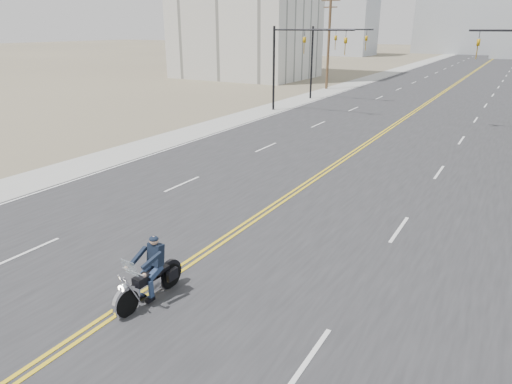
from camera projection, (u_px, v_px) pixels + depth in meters
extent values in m
cube|color=#303033|center=(465.00, 78.00, 65.88)|extent=(20.00, 200.00, 0.01)
cube|color=#A5A5A0|center=(386.00, 74.00, 71.36)|extent=(3.00, 200.00, 0.01)
cylinder|color=black|center=(274.00, 69.00, 39.13)|extent=(0.20, 0.20, 7.00)
cylinder|color=black|center=(313.00, 30.00, 36.37)|extent=(7.00, 0.14, 0.14)
imported|color=#BF8C0C|center=(305.00, 38.00, 36.92)|extent=(0.21, 0.26, 1.30)
imported|color=#BF8C0C|center=(346.00, 39.00, 35.26)|extent=(0.21, 0.26, 1.30)
imported|color=#BF8C0C|center=(479.00, 41.00, 30.78)|extent=(0.21, 0.26, 1.30)
cylinder|color=black|center=(312.00, 63.00, 45.61)|extent=(0.20, 0.20, 7.00)
cylinder|color=black|center=(342.00, 29.00, 43.09)|extent=(6.00, 0.14, 0.14)
imported|color=#BF8C0C|center=(336.00, 37.00, 43.60)|extent=(0.21, 0.26, 1.30)
imported|color=#BF8C0C|center=(366.00, 37.00, 42.17)|extent=(0.21, 0.26, 1.30)
cylinder|color=brown|center=(329.00, 42.00, 52.21)|extent=(0.30, 0.30, 10.50)
cube|color=brown|center=(331.00, 0.00, 50.70)|extent=(2.20, 0.12, 0.12)
cube|color=brown|center=(330.00, 7.00, 50.93)|extent=(1.60, 0.12, 0.12)
cube|color=#B7BCC6|center=(346.00, 10.00, 115.27)|extent=(14.00, 12.00, 22.00)
cube|color=#ADB2B7|center=(459.00, 3.00, 123.90)|extent=(20.00, 15.00, 26.00)
cube|color=#ADB2B7|center=(315.00, 23.00, 135.60)|extent=(12.00, 12.00, 16.00)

